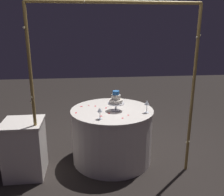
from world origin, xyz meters
TOP-DOWN VIEW (x-y plane):
  - ground_plane at (0.00, 0.00)m, footprint 12.00×12.00m
  - decorative_arch at (-0.00, 0.38)m, footprint 1.92×0.06m
  - main_table at (0.00, 0.00)m, footprint 1.11×1.11m
  - side_table at (1.11, 0.25)m, footprint 0.48×0.48m
  - tiered_cake at (-0.04, 0.05)m, footprint 0.22×0.22m
  - wine_glass_0 at (-0.43, 0.18)m, footprint 0.06×0.06m
  - wine_glass_1 at (0.18, 0.34)m, footprint 0.06×0.06m
  - wine_glass_2 at (-0.10, -0.20)m, footprint 0.06×0.06m
  - rose_petal_0 at (-0.02, -0.47)m, footprint 0.03×0.04m
  - rose_petal_1 at (0.06, 0.15)m, footprint 0.04×0.04m
  - rose_petal_2 at (-0.09, 0.34)m, footprint 0.03×0.04m
  - rose_petal_3 at (0.48, 0.09)m, footprint 0.03×0.04m
  - rose_petal_4 at (0.07, -0.07)m, footprint 0.04×0.04m
  - rose_petal_5 at (-0.18, 0.25)m, footprint 0.03×0.03m
  - rose_petal_6 at (0.05, 0.16)m, footprint 0.03×0.03m
  - rose_petal_7 at (0.41, -0.17)m, footprint 0.04×0.03m
  - rose_petal_8 at (0.22, -0.17)m, footprint 0.03×0.04m
  - rose_petal_9 at (0.31, -0.21)m, footprint 0.03×0.03m
  - rose_petal_10 at (0.17, 0.24)m, footprint 0.04×0.03m

SIDE VIEW (x-z plane):
  - ground_plane at x=0.00m, z-range 0.00..0.00m
  - side_table at x=1.11m, z-range 0.00..0.71m
  - main_table at x=0.00m, z-range 0.00..0.73m
  - rose_petal_0 at x=-0.02m, z-range 0.73..0.74m
  - rose_petal_1 at x=0.06m, z-range 0.73..0.74m
  - rose_petal_2 at x=-0.09m, z-range 0.73..0.74m
  - rose_petal_3 at x=0.48m, z-range 0.73..0.74m
  - rose_petal_4 at x=0.07m, z-range 0.73..0.74m
  - rose_petal_5 at x=-0.18m, z-range 0.73..0.74m
  - rose_petal_6 at x=0.05m, z-range 0.73..0.74m
  - rose_petal_7 at x=0.41m, z-range 0.73..0.74m
  - rose_petal_8 at x=0.22m, z-range 0.73..0.74m
  - rose_petal_9 at x=0.31m, z-range 0.73..0.74m
  - rose_petal_10 at x=0.17m, z-range 0.73..0.74m
  - wine_glass_1 at x=0.18m, z-range 0.77..0.92m
  - wine_glass_2 at x=-0.10m, z-range 0.78..0.94m
  - wine_glass_0 at x=-0.43m, z-range 0.78..0.95m
  - tiered_cake at x=-0.04m, z-range 0.75..1.02m
  - decorative_arch at x=0.00m, z-range 0.31..2.37m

